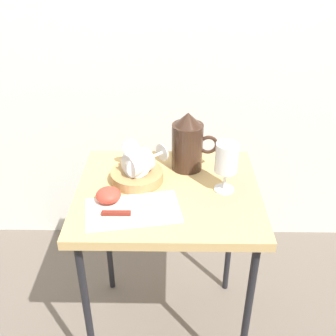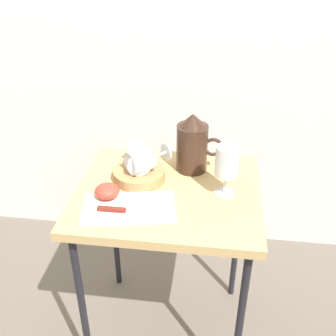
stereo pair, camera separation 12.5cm
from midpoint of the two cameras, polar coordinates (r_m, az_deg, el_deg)
ground_plane at (r=1.76m, az=-2.18°, el=-21.53°), size 6.00×6.00×0.00m
curtain_drape at (r=1.73m, az=-1.89°, el=18.03°), size 2.40×0.03×2.02m
table at (r=1.33m, az=-2.70°, el=-5.36°), size 0.59×0.51×0.67m
linen_napkin at (r=1.21m, az=-7.95°, el=-6.02°), size 0.30×0.21×0.00m
basket_tray at (r=1.34m, az=-7.06°, el=-1.22°), size 0.17×0.17×0.03m
pitcher at (r=1.37m, az=0.17°, el=3.04°), size 0.16×0.11×0.21m
wine_glass_upright at (r=1.23m, az=5.39°, el=0.89°), size 0.07×0.07×0.17m
wine_glass_tipped_near at (r=1.31m, az=-7.29°, el=0.90°), size 0.10×0.16×0.07m
wine_glass_tipped_far at (r=1.30m, az=-6.84°, el=0.75°), size 0.15×0.15×0.08m
apple_half_left at (r=1.25m, az=-11.25°, el=-3.86°), size 0.08×0.08×0.04m
knife at (r=1.19m, az=-8.73°, el=-6.47°), size 0.22×0.02×0.01m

